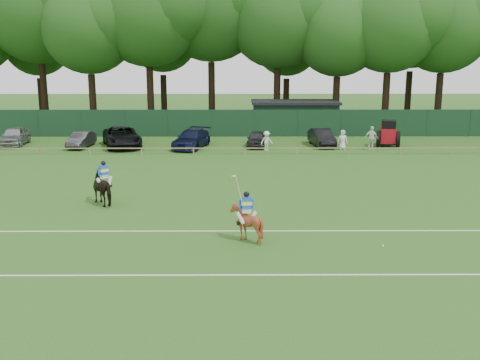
{
  "coord_description": "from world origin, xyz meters",
  "views": [
    {
      "loc": [
        0.34,
        -24.68,
        7.8
      ],
      "look_at": [
        0.5,
        3.0,
        1.4
      ],
      "focal_mm": 42.0,
      "sensor_mm": 36.0,
      "label": 1
    }
  ],
  "objects_px": {
    "hatch_grey": "(256,139)",
    "spectator_left": "(267,141)",
    "tractor": "(388,134)",
    "sedan_silver": "(15,136)",
    "spectator_mid": "(371,138)",
    "suv_black": "(122,137)",
    "sedan_navy": "(192,139)",
    "sedan_grey": "(81,140)",
    "spectator_right": "(343,140)",
    "utility_shed": "(295,116)",
    "horse_dark": "(105,188)",
    "estate_black": "(322,138)",
    "polo_ball": "(383,246)",
    "horse_chestnut": "(246,223)"
  },
  "relations": [
    {
      "from": "horse_dark",
      "to": "suv_black",
      "type": "bearing_deg",
      "value": -121.2
    },
    {
      "from": "sedan_silver",
      "to": "spectator_mid",
      "type": "distance_m",
      "value": 29.6
    },
    {
      "from": "sedan_grey",
      "to": "estate_black",
      "type": "distance_m",
      "value": 19.95
    },
    {
      "from": "horse_dark",
      "to": "sedan_grey",
      "type": "xyz_separation_m",
      "value": [
        -5.97,
        17.53,
        -0.23
      ]
    },
    {
      "from": "sedan_navy",
      "to": "horse_dark",
      "type": "bearing_deg",
      "value": -86.24
    },
    {
      "from": "horse_dark",
      "to": "tractor",
      "type": "distance_m",
      "value": 26.32
    },
    {
      "from": "horse_chestnut",
      "to": "estate_black",
      "type": "relative_size",
      "value": 0.37
    },
    {
      "from": "horse_chestnut",
      "to": "polo_ball",
      "type": "distance_m",
      "value": 5.66
    },
    {
      "from": "sedan_silver",
      "to": "utility_shed",
      "type": "distance_m",
      "value": 25.59
    },
    {
      "from": "estate_black",
      "to": "hatch_grey",
      "type": "bearing_deg",
      "value": 177.35
    },
    {
      "from": "sedan_grey",
      "to": "spectator_left",
      "type": "bearing_deg",
      "value": -1.08
    },
    {
      "from": "utility_shed",
      "to": "sedan_silver",
      "type": "bearing_deg",
      "value": -162.4
    },
    {
      "from": "sedan_silver",
      "to": "spectator_left",
      "type": "xyz_separation_m",
      "value": [
        21.11,
        -2.67,
        -0.0
      ]
    },
    {
      "from": "horse_chestnut",
      "to": "sedan_silver",
      "type": "xyz_separation_m",
      "value": [
        -19.12,
        24.54,
        0.0
      ]
    },
    {
      "from": "sedan_navy",
      "to": "hatch_grey",
      "type": "bearing_deg",
      "value": 20.26
    },
    {
      "from": "horse_dark",
      "to": "utility_shed",
      "type": "bearing_deg",
      "value": -155.04
    },
    {
      "from": "sedan_silver",
      "to": "suv_black",
      "type": "distance_m",
      "value": 9.27
    },
    {
      "from": "tractor",
      "to": "sedan_silver",
      "type": "bearing_deg",
      "value": -169.53
    },
    {
      "from": "horse_chestnut",
      "to": "sedan_silver",
      "type": "distance_m",
      "value": 31.11
    },
    {
      "from": "utility_shed",
      "to": "tractor",
      "type": "distance_m",
      "value": 11.06
    },
    {
      "from": "suv_black",
      "to": "horse_dark",
      "type": "bearing_deg",
      "value": -99.02
    },
    {
      "from": "sedan_silver",
      "to": "suv_black",
      "type": "xyz_separation_m",
      "value": [
        9.22,
        -0.95,
        0.05
      ]
    },
    {
      "from": "sedan_navy",
      "to": "spectator_left",
      "type": "bearing_deg",
      "value": 2.94
    },
    {
      "from": "spectator_mid",
      "to": "spectator_right",
      "type": "xyz_separation_m",
      "value": [
        -2.24,
        0.23,
        -0.16
      ]
    },
    {
      "from": "sedan_silver",
      "to": "tractor",
      "type": "distance_m",
      "value": 31.28
    },
    {
      "from": "sedan_silver",
      "to": "tractor",
      "type": "bearing_deg",
      "value": -7.56
    },
    {
      "from": "sedan_silver",
      "to": "suv_black",
      "type": "height_order",
      "value": "suv_black"
    },
    {
      "from": "suv_black",
      "to": "utility_shed",
      "type": "height_order",
      "value": "utility_shed"
    },
    {
      "from": "sedan_navy",
      "to": "spectator_right",
      "type": "xyz_separation_m",
      "value": [
        12.24,
        -0.83,
        0.05
      ]
    },
    {
      "from": "spectator_right",
      "to": "utility_shed",
      "type": "height_order",
      "value": "utility_shed"
    },
    {
      "from": "horse_chestnut",
      "to": "tractor",
      "type": "xyz_separation_m",
      "value": [
        12.15,
        23.63,
        0.27
      ]
    },
    {
      "from": "hatch_grey",
      "to": "polo_ball",
      "type": "xyz_separation_m",
      "value": [
        4.32,
        -24.46,
        -0.6
      ]
    },
    {
      "from": "polo_ball",
      "to": "horse_chestnut",
      "type": "bearing_deg",
      "value": 171.68
    },
    {
      "from": "horse_chestnut",
      "to": "tractor",
      "type": "height_order",
      "value": "tractor"
    },
    {
      "from": "suv_black",
      "to": "hatch_grey",
      "type": "xyz_separation_m",
      "value": [
        11.14,
        0.06,
        -0.19
      ]
    },
    {
      "from": "suv_black",
      "to": "sedan_navy",
      "type": "distance_m",
      "value": 5.82
    },
    {
      "from": "estate_black",
      "to": "utility_shed",
      "type": "height_order",
      "value": "utility_shed"
    },
    {
      "from": "horse_dark",
      "to": "horse_chestnut",
      "type": "height_order",
      "value": "horse_dark"
    },
    {
      "from": "sedan_navy",
      "to": "tractor",
      "type": "distance_m",
      "value": 16.27
    },
    {
      "from": "estate_black",
      "to": "tractor",
      "type": "height_order",
      "value": "tractor"
    },
    {
      "from": "horse_dark",
      "to": "sedan_grey",
      "type": "relative_size",
      "value": 0.53
    },
    {
      "from": "spectator_left",
      "to": "spectator_mid",
      "type": "bearing_deg",
      "value": -19.63
    },
    {
      "from": "hatch_grey",
      "to": "spectator_left",
      "type": "relative_size",
      "value": 2.43
    },
    {
      "from": "horse_dark",
      "to": "sedan_navy",
      "type": "xyz_separation_m",
      "value": [
        3.15,
        17.22,
        -0.13
      ]
    },
    {
      "from": "hatch_grey",
      "to": "spectator_left",
      "type": "distance_m",
      "value": 1.94
    },
    {
      "from": "polo_ball",
      "to": "spectator_right",
      "type": "bearing_deg",
      "value": 83.62
    },
    {
      "from": "spectator_left",
      "to": "utility_shed",
      "type": "distance_m",
      "value": 10.93
    },
    {
      "from": "horse_chestnut",
      "to": "estate_black",
      "type": "height_order",
      "value": "horse_chestnut"
    },
    {
      "from": "suv_black",
      "to": "sedan_grey",
      "type": "bearing_deg",
      "value": 165.98
    },
    {
      "from": "sedan_silver",
      "to": "spectator_right",
      "type": "height_order",
      "value": "spectator_right"
    }
  ]
}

